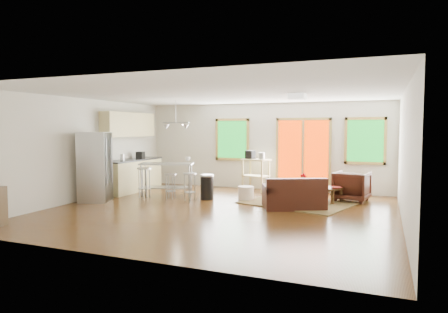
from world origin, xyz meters
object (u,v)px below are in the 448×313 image
at_px(rug, 297,203).
at_px(kitchen_cart, 255,163).
at_px(loveseat, 294,196).
at_px(coffee_table, 323,189).
at_px(island, 167,173).
at_px(armchair, 352,185).
at_px(refrigerator, 95,167).
at_px(ottoman, 284,190).

xyz_separation_m(rug, kitchen_cart, (-1.57, 1.52, 0.80)).
bearing_deg(loveseat, coffee_table, 43.20).
distance_m(coffee_table, island, 4.15).
height_order(armchair, island, island).
bearing_deg(armchair, loveseat, 62.32).
distance_m(rug, armchair, 1.51).
height_order(rug, coffee_table, coffee_table).
height_order(rug, refrigerator, refrigerator).
relative_size(ottoman, kitchen_cart, 0.52).
distance_m(armchair, refrigerator, 6.49).
bearing_deg(armchair, island, 22.78).
bearing_deg(coffee_table, armchair, 25.36).
distance_m(refrigerator, island, 1.88).
xyz_separation_m(armchair, ottoman, (-1.72, -0.16, -0.21)).
relative_size(loveseat, ottoman, 2.54).
distance_m(loveseat, refrigerator, 4.96).
relative_size(loveseat, coffee_table, 1.44).
distance_m(rug, refrigerator, 5.12).
bearing_deg(loveseat, armchair, 27.67).
bearing_deg(kitchen_cart, coffee_table, -26.12).
bearing_deg(ottoman, armchair, 5.48).
height_order(rug, island, island).
xyz_separation_m(refrigerator, island, (1.25, 1.38, -0.25)).
relative_size(island, kitchen_cart, 1.29).
distance_m(rug, kitchen_cart, 2.32).
bearing_deg(armchair, refrigerator, 32.32).
xyz_separation_m(coffee_table, ottoman, (-1.04, 0.16, -0.12)).
xyz_separation_m(loveseat, island, (-3.59, 0.43, 0.33)).
bearing_deg(rug, island, -175.87).
height_order(rug, loveseat, loveseat).
xyz_separation_m(loveseat, ottoman, (-0.56, 1.32, -0.08)).
bearing_deg(armchair, rug, 43.77).
relative_size(rug, refrigerator, 1.40).
distance_m(loveseat, ottoman, 1.44).
relative_size(rug, kitchen_cart, 2.06).
bearing_deg(ottoman, coffee_table, -8.54).
distance_m(ottoman, kitchen_cart, 1.51).
distance_m(coffee_table, refrigerator, 5.75).
bearing_deg(coffee_table, kitchen_cart, 153.88).
relative_size(armchair, island, 0.54).
relative_size(loveseat, armchair, 1.89).
height_order(loveseat, refrigerator, refrigerator).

